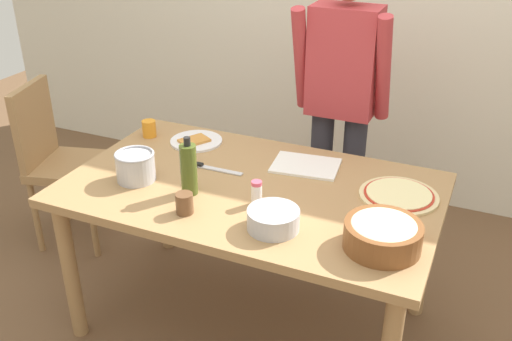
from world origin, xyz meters
name	(u,v)px	position (x,y,z in m)	size (l,w,h in m)	color
ground	(252,321)	(0.00, 0.00, 0.00)	(8.00, 8.00, 0.00)	brown
dining_table	(251,204)	(0.00, 0.00, 0.67)	(1.60, 0.96, 0.76)	#A37A4C
person_cook	(341,97)	(0.17, 0.76, 0.94)	(0.49, 0.25, 1.62)	#2D2D38
chair_wooden_left	(57,155)	(-1.32, 0.25, 0.54)	(0.49, 0.49, 0.95)	#A37A4C
pizza_raw_on_board	(399,195)	(0.60, 0.16, 0.77)	(0.33, 0.33, 0.02)	beige
plate_with_slice	(196,141)	(-0.44, 0.30, 0.77)	(0.26, 0.26, 0.02)	white
popcorn_bowl	(383,233)	(0.62, -0.24, 0.82)	(0.28, 0.28, 0.11)	brown
mixing_bowl_steel	(273,219)	(0.22, -0.28, 0.80)	(0.20, 0.20, 0.08)	#B7B7BC
olive_oil_bottle	(189,169)	(-0.21, -0.16, 0.87)	(0.07, 0.07, 0.26)	#47561E
steel_pot	(135,166)	(-0.48, -0.15, 0.83)	(0.17, 0.17, 0.13)	#B7B7BC
cup_orange	(149,129)	(-0.69, 0.27, 0.80)	(0.07, 0.07, 0.09)	orange
cup_small_brown	(184,203)	(-0.15, -0.31, 0.80)	(0.07, 0.07, 0.09)	brown
salt_shaker	(257,193)	(0.09, -0.14, 0.81)	(0.04, 0.04, 0.11)	white
cutting_board_white	(306,166)	(0.15, 0.27, 0.77)	(0.30, 0.22, 0.01)	white
chef_knife	(206,167)	(-0.26, 0.07, 0.77)	(0.29, 0.03, 0.02)	silver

